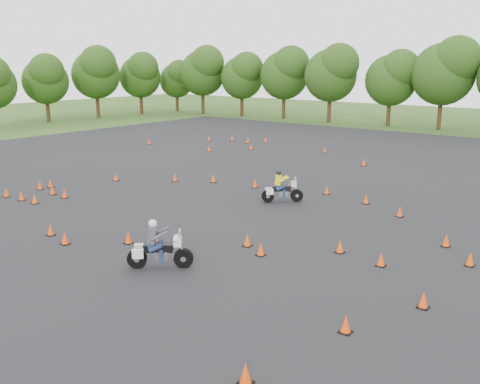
{
  "coord_description": "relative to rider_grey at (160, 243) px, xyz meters",
  "views": [
    {
      "loc": [
        13.58,
        -13.48,
        6.59
      ],
      "look_at": [
        0.0,
        4.0,
        1.2
      ],
      "focal_mm": 40.0,
      "sensor_mm": 36.0,
      "label": 1
    }
  ],
  "objects": [
    {
      "name": "rider_yellow",
      "position": [
        -1.51,
        9.55,
        -0.06
      ],
      "size": [
        1.9,
        1.83,
        1.56
      ],
      "primitive_type": null,
      "rotation": [
        0.0,
        0.0,
        0.75
      ],
      "color": "yellow",
      "rests_on": "ground"
    },
    {
      "name": "traffic_cones",
      "position": [
        -3.44,
        7.49,
        -0.61
      ],
      "size": [
        35.36,
        33.53,
        0.45
      ],
      "color": "#EE460A",
      "rests_on": "asphalt_pad"
    },
    {
      "name": "asphalt_pad",
      "position": [
        -1.38,
        8.05,
        -0.84
      ],
      "size": [
        62.0,
        62.0,
        0.0
      ],
      "primitive_type": "plane",
      "color": "black",
      "rests_on": "ground"
    },
    {
      "name": "ground",
      "position": [
        -1.38,
        2.05,
        -0.84
      ],
      "size": [
        140.0,
        140.0,
        0.0
      ],
      "primitive_type": "plane",
      "color": "#2D5119",
      "rests_on": "ground"
    },
    {
      "name": "rider_grey",
      "position": [
        0.0,
        0.0,
        0.0
      ],
      "size": [
        2.1,
        1.88,
        1.67
      ],
      "primitive_type": null,
      "rotation": [
        0.0,
        0.0,
        0.68
      ],
      "color": "#45464D",
      "rests_on": "ground"
    }
  ]
}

